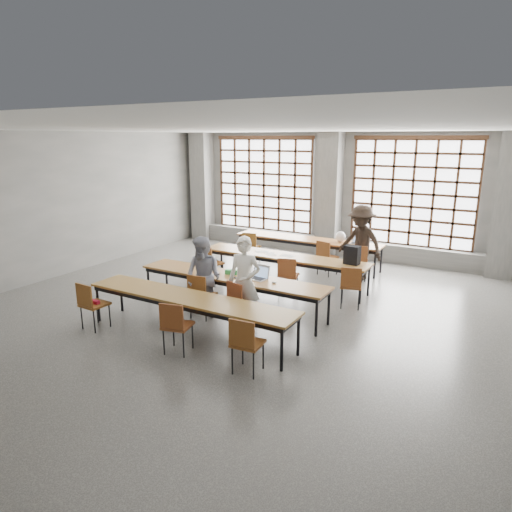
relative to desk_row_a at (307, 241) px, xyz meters
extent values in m
plane|color=#484846|center=(0.04, -3.82, -0.66)|extent=(11.00, 11.00, 0.00)
plane|color=silver|center=(0.04, -3.82, 2.84)|extent=(11.00, 11.00, 0.00)
plane|color=#595957|center=(0.04, 1.68, 1.09)|extent=(10.00, 0.00, 10.00)
plane|color=#595957|center=(-4.96, -3.82, 1.09)|extent=(0.00, 11.00, 11.00)
cube|color=#565654|center=(-4.46, 1.40, 1.09)|extent=(0.60, 0.55, 3.50)
cube|color=#565654|center=(0.04, 1.40, 1.09)|extent=(0.60, 0.55, 3.50)
cube|color=#565654|center=(4.54, 1.40, 1.09)|extent=(0.60, 0.55, 3.50)
cube|color=white|center=(-2.21, 1.66, 1.24)|extent=(3.20, 0.02, 2.80)
cube|color=black|center=(-2.21, 1.58, 1.24)|extent=(3.20, 0.05, 2.80)
cube|color=black|center=(-2.21, 1.58, -0.21)|extent=(3.32, 0.07, 0.10)
cube|color=black|center=(-2.21, 1.58, 2.69)|extent=(3.32, 0.07, 0.10)
cube|color=white|center=(2.29, 1.66, 1.24)|extent=(3.20, 0.02, 2.80)
cube|color=black|center=(2.29, 1.58, 1.24)|extent=(3.20, 0.05, 2.80)
cube|color=black|center=(2.29, 1.58, -0.21)|extent=(3.32, 0.07, 0.10)
cube|color=black|center=(2.29, 1.58, 2.69)|extent=(3.32, 0.07, 0.10)
cube|color=#565654|center=(0.04, 1.48, -0.41)|extent=(9.80, 0.35, 0.50)
cube|color=brown|center=(0.00, 0.00, 0.05)|extent=(4.00, 0.70, 0.04)
cube|color=black|center=(0.00, 0.00, -0.01)|extent=(3.90, 0.64, 0.08)
cylinder|color=black|center=(-1.92, -0.29, -0.32)|extent=(0.05, 0.05, 0.69)
cylinder|color=black|center=(-1.92, 0.29, -0.32)|extent=(0.05, 0.05, 0.69)
cylinder|color=black|center=(1.92, -0.29, -0.32)|extent=(0.05, 0.05, 0.69)
cylinder|color=black|center=(1.92, 0.29, -0.32)|extent=(0.05, 0.05, 0.69)
cube|color=brown|center=(0.24, -1.89, 0.05)|extent=(4.00, 0.70, 0.04)
cube|color=black|center=(0.24, -1.89, -0.01)|extent=(3.90, 0.64, 0.08)
cylinder|color=black|center=(-1.68, -2.18, -0.32)|extent=(0.05, 0.05, 0.69)
cylinder|color=black|center=(-1.68, -1.60, -0.32)|extent=(0.05, 0.05, 0.69)
cylinder|color=black|center=(2.16, -2.18, -0.32)|extent=(0.05, 0.05, 0.69)
cylinder|color=black|center=(2.16, -1.60, -0.32)|extent=(0.05, 0.05, 0.69)
cube|color=olive|center=(0.07, -3.83, 0.05)|extent=(4.00, 0.70, 0.04)
cube|color=black|center=(0.07, -3.83, -0.01)|extent=(3.90, 0.64, 0.08)
cylinder|color=black|center=(-1.85, -4.12, -0.32)|extent=(0.05, 0.05, 0.69)
cylinder|color=black|center=(-1.85, -3.54, -0.32)|extent=(0.05, 0.05, 0.69)
cylinder|color=black|center=(1.99, -4.12, -0.32)|extent=(0.05, 0.05, 0.69)
cylinder|color=black|center=(1.99, -3.54, -0.32)|extent=(0.05, 0.05, 0.69)
cube|color=brown|center=(0.10, -5.21, 0.05)|extent=(4.00, 0.70, 0.04)
cube|color=black|center=(0.10, -5.21, -0.01)|extent=(3.90, 0.64, 0.08)
cylinder|color=black|center=(-1.82, -5.50, -0.32)|extent=(0.05, 0.05, 0.69)
cylinder|color=black|center=(-1.82, -4.92, -0.32)|extent=(0.05, 0.05, 0.69)
cylinder|color=black|center=(2.02, -5.50, -0.32)|extent=(0.05, 0.05, 0.69)
cylinder|color=black|center=(2.02, -4.92, -0.32)|extent=(0.05, 0.05, 0.69)
cube|color=brown|center=(-1.40, -0.55, -0.21)|extent=(0.49, 0.49, 0.04)
cube|color=brown|center=(-1.36, -0.75, 0.02)|extent=(0.40, 0.10, 0.40)
cylinder|color=black|center=(-1.40, -0.55, -0.44)|extent=(0.02, 0.02, 0.45)
cube|color=brown|center=(0.80, -0.55, -0.21)|extent=(0.52, 0.52, 0.04)
cube|color=brown|center=(0.75, -0.74, 0.02)|extent=(0.39, 0.13, 0.40)
cylinder|color=black|center=(0.80, -0.55, -0.44)|extent=(0.02, 0.02, 0.45)
cube|color=maroon|center=(1.60, -0.55, -0.21)|extent=(0.51, 0.51, 0.04)
cube|color=maroon|center=(1.65, -0.74, 0.02)|extent=(0.39, 0.13, 0.40)
cylinder|color=black|center=(1.60, -0.55, -0.44)|extent=(0.02, 0.02, 0.45)
cube|color=brown|center=(-1.36, -2.44, -0.21)|extent=(0.51, 0.51, 0.04)
cube|color=brown|center=(-1.41, -2.64, 0.02)|extent=(0.40, 0.12, 0.40)
cylinder|color=black|center=(-1.36, -2.44, -0.44)|extent=(0.02, 0.02, 0.45)
cube|color=brown|center=(0.64, -2.44, -0.21)|extent=(0.51, 0.51, 0.04)
cube|color=brown|center=(0.69, -2.64, 0.02)|extent=(0.39, 0.13, 0.40)
cylinder|color=black|center=(0.64, -2.44, -0.44)|extent=(0.02, 0.02, 0.45)
cube|color=brown|center=(2.04, -2.44, -0.21)|extent=(0.52, 0.52, 0.04)
cube|color=brown|center=(2.09, -2.63, 0.02)|extent=(0.39, 0.14, 0.40)
cylinder|color=black|center=(2.04, -2.44, -0.44)|extent=(0.02, 0.02, 0.45)
cube|color=brown|center=(-0.23, -4.38, -0.21)|extent=(0.45, 0.45, 0.04)
cube|color=brown|center=(-0.22, -4.58, 0.02)|extent=(0.40, 0.06, 0.40)
cylinder|color=black|center=(-0.23, -4.38, -0.44)|extent=(0.02, 0.02, 0.45)
cube|color=maroon|center=(0.67, -4.38, -0.21)|extent=(0.53, 0.53, 0.04)
cube|color=maroon|center=(0.61, -4.57, 0.02)|extent=(0.39, 0.15, 0.40)
cylinder|color=black|center=(0.67, -4.38, -0.44)|extent=(0.02, 0.02, 0.45)
cube|color=brown|center=(-1.60, -5.76, -0.21)|extent=(0.44, 0.44, 0.04)
cube|color=brown|center=(-1.61, -5.96, 0.02)|extent=(0.40, 0.05, 0.40)
cylinder|color=black|center=(-1.60, -5.76, -0.44)|extent=(0.02, 0.02, 0.45)
cube|color=brown|center=(0.30, -5.76, -0.21)|extent=(0.51, 0.51, 0.04)
cube|color=brown|center=(0.34, -5.96, 0.02)|extent=(0.40, 0.12, 0.40)
cylinder|color=black|center=(0.30, -5.76, -0.44)|extent=(0.02, 0.02, 0.45)
cube|color=brown|center=(1.60, -5.76, -0.21)|extent=(0.46, 0.46, 0.04)
cube|color=brown|center=(1.62, -5.96, 0.02)|extent=(0.40, 0.07, 0.40)
cylinder|color=black|center=(1.60, -5.76, -0.44)|extent=(0.02, 0.02, 0.45)
imported|color=white|center=(0.67, -4.33, 0.17)|extent=(0.67, 0.51, 1.67)
imported|color=#171F46|center=(-0.23, -4.33, 0.11)|extent=(0.76, 0.59, 1.56)
imported|color=black|center=(1.60, -0.50, 0.24)|extent=(1.31, 0.98, 1.81)
cube|color=#B5B5BA|center=(0.62, -3.78, 0.08)|extent=(0.39, 0.30, 0.02)
cube|color=black|center=(0.62, -3.79, 0.09)|extent=(0.32, 0.22, 0.00)
cube|color=#B5B5BA|center=(0.63, -3.64, 0.20)|extent=(0.37, 0.11, 0.26)
cube|color=#93BEFF|center=(0.63, -3.65, 0.17)|extent=(0.31, 0.09, 0.21)
cube|color=#AFAFB3|center=(1.35, 0.05, 0.08)|extent=(0.39, 0.30, 0.02)
cube|color=black|center=(1.35, 0.04, 0.09)|extent=(0.32, 0.21, 0.00)
cube|color=#AFAFB3|center=(1.37, 0.19, 0.20)|extent=(0.37, 0.11, 0.26)
cube|color=#87AEEA|center=(1.36, 0.18, 0.17)|extent=(0.31, 0.08, 0.21)
ellipsoid|color=white|center=(1.02, -3.85, 0.08)|extent=(0.11, 0.09, 0.04)
cube|color=green|center=(0.02, -3.75, 0.11)|extent=(0.27, 0.16, 0.09)
cube|color=black|center=(0.25, -3.93, 0.07)|extent=(0.14, 0.10, 0.01)
cube|color=white|center=(-0.36, -1.84, 0.07)|extent=(0.36, 0.33, 0.00)
cube|color=white|center=(-0.06, -1.94, 0.07)|extent=(0.36, 0.34, 0.00)
cube|color=silver|center=(0.34, -1.89, 0.07)|extent=(0.31, 0.22, 0.00)
cube|color=black|center=(1.84, -1.84, 0.27)|extent=(0.34, 0.23, 0.40)
ellipsoid|color=white|center=(0.90, 0.05, 0.21)|extent=(0.32, 0.29, 0.29)
cube|color=#B71630|center=(-1.60, -5.76, -0.16)|extent=(0.20, 0.08, 0.06)
camera|label=1|loc=(4.73, -10.98, 2.68)|focal=32.00mm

